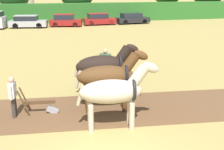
{
  "coord_description": "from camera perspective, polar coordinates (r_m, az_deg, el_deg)",
  "views": [
    {
      "loc": [
        -1.58,
        -6.55,
        4.61
      ],
      "look_at": [
        1.14,
        4.46,
        1.1
      ],
      "focal_mm": 45.0,
      "sensor_mm": 36.0,
      "label": 1
    }
  ],
  "objects": [
    {
      "name": "farmer_beside_team",
      "position": [
        14.2,
        -1.33,
        2.53
      ],
      "size": [
        0.55,
        0.48,
        1.73
      ],
      "rotation": [
        0.0,
        0.0,
        0.87
      ],
      "color": "#28334C",
      "rests_on": "ground"
    },
    {
      "name": "draft_horse_lead_left",
      "position": [
        9.35,
        0.48,
        -3.36
      ],
      "size": [
        2.83,
        1.08,
        2.39
      ],
      "rotation": [
        0.0,
        0.0,
        -0.11
      ],
      "color": "#B2A38E",
      "rests_on": "ground"
    },
    {
      "name": "parked_car_center_right",
      "position": [
        38.8,
        4.14,
        11.37
      ],
      "size": [
        4.57,
        2.15,
        1.42
      ],
      "rotation": [
        0.0,
        0.0,
        0.09
      ],
      "color": "black",
      "rests_on": "ground"
    },
    {
      "name": "plow",
      "position": [
        11.14,
        -13.96,
        -6.04
      ],
      "size": [
        1.5,
        0.5,
        1.13
      ],
      "rotation": [
        0.0,
        0.0,
        -0.11
      ],
      "color": "#4C331E",
      "rests_on": "ground"
    },
    {
      "name": "draft_horse_lead_right",
      "position": [
        10.76,
        -0.67,
        -0.26
      ],
      "size": [
        2.9,
        1.11,
        2.45
      ],
      "rotation": [
        0.0,
        0.0,
        -0.11
      ],
      "color": "#513319",
      "rests_on": "ground"
    },
    {
      "name": "draft_horse_trail_left",
      "position": [
        12.23,
        -1.6,
        1.82
      ],
      "size": [
        2.9,
        1.25,
        2.39
      ],
      "rotation": [
        0.0,
        0.0,
        -0.11
      ],
      "color": "black",
      "rests_on": "ground"
    },
    {
      "name": "parked_car_center",
      "position": [
        37.51,
        -2.7,
        11.25
      ],
      "size": [
        4.25,
        2.03,
        1.52
      ],
      "rotation": [
        0.0,
        0.0,
        0.05
      ],
      "color": "maroon",
      "rests_on": "ground"
    },
    {
      "name": "parked_car_left",
      "position": [
        36.09,
        -16.76,
        10.32
      ],
      "size": [
        4.66,
        2.45,
        1.5
      ],
      "rotation": [
        0.0,
        0.0,
        -0.15
      ],
      "color": "#9E9EA8",
      "rests_on": "ground"
    },
    {
      "name": "hedgerow",
      "position": [
        40.7,
        -11.88,
        12.2
      ],
      "size": [
        64.4,
        1.54,
        2.62
      ],
      "primitive_type": "cube",
      "color": "#286023",
      "rests_on": "ground"
    },
    {
      "name": "parked_car_center_left",
      "position": [
        36.37,
        -9.46,
        10.86
      ],
      "size": [
        4.24,
        2.6,
        1.54
      ],
      "rotation": [
        0.0,
        0.0,
        -0.2
      ],
      "color": "maroon",
      "rests_on": "ground"
    },
    {
      "name": "farmer_at_plow",
      "position": [
        10.93,
        -19.52,
        -3.67
      ],
      "size": [
        0.26,
        0.64,
        1.57
      ],
      "rotation": [
        0.0,
        0.0,
        -0.14
      ],
      "color": "#38332D",
      "rests_on": "ground"
    }
  ]
}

